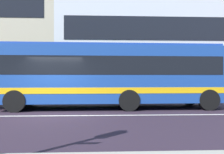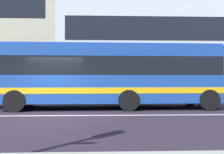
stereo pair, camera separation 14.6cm
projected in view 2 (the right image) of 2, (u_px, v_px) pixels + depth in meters
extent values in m
plane|color=#2D212E|center=(48.00, 116.00, 9.60)|extent=(160.00, 160.00, 0.00)
cube|color=silver|center=(48.00, 116.00, 9.60)|extent=(60.00, 0.16, 0.01)
cube|color=#154516|center=(40.00, 93.00, 15.61)|extent=(17.82, 1.10, 1.13)
cube|color=silver|center=(162.00, 46.00, 23.98)|extent=(19.84, 9.40, 9.74)
cube|color=black|center=(177.00, 28.00, 19.27)|extent=(18.25, 0.04, 1.95)
cube|color=#1C4494|center=(113.00, 75.00, 12.09)|extent=(11.11, 2.76, 2.75)
cube|color=black|center=(113.00, 67.00, 12.09)|extent=(10.45, 2.77, 0.88)
cube|color=#EAAE13|center=(113.00, 89.00, 12.08)|extent=(10.89, 2.78, 0.28)
cube|color=#1C4097|center=(113.00, 47.00, 12.09)|extent=(10.66, 2.35, 0.12)
cube|color=black|center=(3.00, 66.00, 11.76)|extent=(0.08, 2.12, 0.97)
cylinder|color=black|center=(15.00, 101.00, 10.66)|extent=(1.01, 0.30, 1.00)
cylinder|color=black|center=(30.00, 97.00, 12.97)|extent=(1.01, 0.30, 1.00)
cylinder|color=black|center=(129.00, 100.00, 10.96)|extent=(1.01, 0.30, 1.00)
cylinder|color=black|center=(123.00, 97.00, 13.28)|extent=(1.01, 0.30, 1.00)
cylinder|color=black|center=(209.00, 100.00, 11.19)|extent=(1.01, 0.30, 1.00)
cylinder|color=black|center=(190.00, 96.00, 13.50)|extent=(1.01, 0.30, 1.00)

